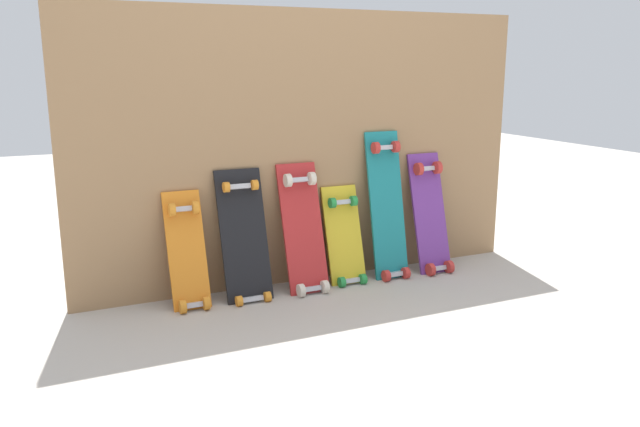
# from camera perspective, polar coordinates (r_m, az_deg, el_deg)

# --- Properties ---
(ground_plane) EXTENTS (12.00, 12.00, 0.00)m
(ground_plane) POSITION_cam_1_polar(r_m,az_deg,el_deg) (3.51, -0.47, -6.02)
(ground_plane) COLOR #B2AAA0
(plywood_wall_panel) EXTENTS (2.50, 0.04, 1.43)m
(plywood_wall_panel) POSITION_cam_1_polar(r_m,az_deg,el_deg) (3.41, -0.98, 5.72)
(plywood_wall_panel) COLOR #99724C
(plywood_wall_panel) RESTS_ON ground
(skateboard_orange) EXTENTS (0.18, 0.25, 0.62)m
(skateboard_orange) POSITION_cam_1_polar(r_m,az_deg,el_deg) (3.18, -11.63, -3.78)
(skateboard_orange) COLOR orange
(skateboard_orange) RESTS_ON ground
(skateboard_black) EXTENTS (0.24, 0.26, 0.71)m
(skateboard_black) POSITION_cam_1_polar(r_m,az_deg,el_deg) (3.23, -6.67, -2.57)
(skateboard_black) COLOR black
(skateboard_black) RESTS_ON ground
(skateboard_red) EXTENTS (0.21, 0.27, 0.72)m
(skateboard_red) POSITION_cam_1_polar(r_m,az_deg,el_deg) (3.33, -1.43, -1.85)
(skateboard_red) COLOR #B22626
(skateboard_red) RESTS_ON ground
(skateboard_yellow) EXTENTS (0.20, 0.22, 0.58)m
(skateboard_yellow) POSITION_cam_1_polar(r_m,az_deg,el_deg) (3.47, 2.21, -2.48)
(skateboard_yellow) COLOR gold
(skateboard_yellow) RESTS_ON ground
(skateboard_teal) EXTENTS (0.20, 0.24, 0.86)m
(skateboard_teal) POSITION_cam_1_polar(r_m,az_deg,el_deg) (3.55, 6.00, 0.21)
(skateboard_teal) COLOR #197A7F
(skateboard_teal) RESTS_ON ground
(skateboard_purple) EXTENTS (0.20, 0.26, 0.72)m
(skateboard_purple) POSITION_cam_1_polar(r_m,az_deg,el_deg) (3.70, 9.76, -0.44)
(skateboard_purple) COLOR #6B338C
(skateboard_purple) RESTS_ON ground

